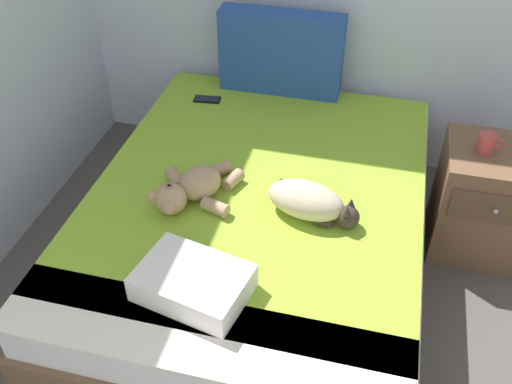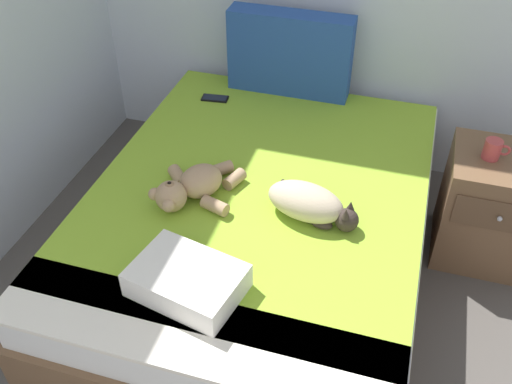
% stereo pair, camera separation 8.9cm
% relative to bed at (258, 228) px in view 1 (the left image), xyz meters
% --- Properties ---
extents(bed, '(1.55, 2.00, 0.51)m').
position_rel_bed_xyz_m(bed, '(0.00, 0.00, 0.00)').
color(bed, brown).
rests_on(bed, ground_plane).
extents(patterned_cushion, '(0.69, 0.15, 0.46)m').
position_rel_bed_xyz_m(patterned_cushion, '(-0.09, 0.90, 0.49)').
color(patterned_cushion, '#264C99').
rests_on(patterned_cushion, bed).
extents(cat, '(0.42, 0.31, 0.15)m').
position_rel_bed_xyz_m(cat, '(0.26, -0.13, 0.33)').
color(cat, '#C6B293').
rests_on(cat, bed).
extents(teddy_bear, '(0.36, 0.45, 0.15)m').
position_rel_bed_xyz_m(teddy_bear, '(-0.26, -0.15, 0.32)').
color(teddy_bear, tan).
rests_on(teddy_bear, bed).
extents(cell_phone, '(0.16, 0.09, 0.01)m').
position_rel_bed_xyz_m(cell_phone, '(-0.47, 0.69, 0.26)').
color(cell_phone, black).
rests_on(cell_phone, bed).
extents(throw_pillow, '(0.45, 0.36, 0.11)m').
position_rel_bed_xyz_m(throw_pillow, '(-0.08, -0.66, 0.31)').
color(throw_pillow, white).
rests_on(throw_pillow, bed).
extents(nightstand, '(0.48, 0.47, 0.59)m').
position_rel_bed_xyz_m(nightstand, '(1.07, 0.43, 0.05)').
color(nightstand, brown).
rests_on(nightstand, ground_plane).
extents(mug, '(0.12, 0.08, 0.09)m').
position_rel_bed_xyz_m(mug, '(1.00, 0.42, 0.39)').
color(mug, '#B23F3F').
rests_on(mug, nightstand).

